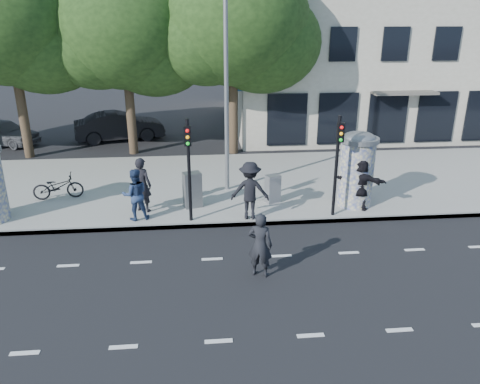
{
  "coord_description": "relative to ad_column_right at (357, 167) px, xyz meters",
  "views": [
    {
      "loc": [
        -0.32,
        -10.4,
        6.53
      ],
      "look_at": [
        1.0,
        3.5,
        1.22
      ],
      "focal_mm": 35.0,
      "sensor_mm": 36.0,
      "label": 1
    }
  ],
  "objects": [
    {
      "name": "tree_center",
      "position": [
        -3.7,
        7.6,
        4.77
      ],
      "size": [
        7.0,
        7.0,
        9.3
      ],
      "color": "#38281C",
      "rests_on": "ground"
    },
    {
      "name": "street_lamp",
      "position": [
        -4.4,
        1.93,
        3.26
      ],
      "size": [
        0.25,
        0.93,
        8.0
      ],
      "color": "slate",
      "rests_on": "sidewalk"
    },
    {
      "name": "ground",
      "position": [
        -5.2,
        -4.7,
        -1.54
      ],
      "size": [
        120.0,
        120.0,
        0.0
      ],
      "primitive_type": "plane",
      "color": "black",
      "rests_on": "ground"
    },
    {
      "name": "traffic_pole_near",
      "position": [
        -5.8,
        -0.91,
        0.69
      ],
      "size": [
        0.22,
        0.31,
        3.4
      ],
      "color": "black",
      "rests_on": "sidewalk"
    },
    {
      "name": "building",
      "position": [
        6.8,
        15.29,
        4.46
      ],
      "size": [
        20.3,
        15.85,
        12.0
      ],
      "color": "#ABA58F",
      "rests_on": "ground"
    },
    {
      "name": "ped_d",
      "position": [
        -3.84,
        -0.85,
        -0.41
      ],
      "size": [
        1.35,
        0.89,
        1.95
      ],
      "primitive_type": "imported",
      "rotation": [
        0.0,
        0.0,
        3.01
      ],
      "color": "black",
      "rests_on": "sidewalk"
    },
    {
      "name": "car_mid",
      "position": [
        -9.74,
        10.72,
        -0.75
      ],
      "size": [
        2.78,
        5.02,
        1.57
      ],
      "primitive_type": "imported",
      "rotation": [
        0.0,
        0.0,
        1.82
      ],
      "color": "black",
      "rests_on": "ground"
    },
    {
      "name": "ped_f",
      "position": [
        0.01,
        -0.42,
        -0.44
      ],
      "size": [
        1.85,
        1.29,
        1.89
      ],
      "primitive_type": "imported",
      "rotation": [
        0.0,
        0.0,
        2.72
      ],
      "color": "black",
      "rests_on": "sidewalk"
    },
    {
      "name": "cabinet_left",
      "position": [
        -5.74,
        0.34,
        -0.76
      ],
      "size": [
        0.7,
        0.59,
        1.26
      ],
      "primitive_type": "cube",
      "rotation": [
        0.0,
        0.0,
        0.28
      ],
      "color": "#5D5F62",
      "rests_on": "sidewalk"
    },
    {
      "name": "car_left",
      "position": [
        -15.8,
        10.34,
        -0.86
      ],
      "size": [
        3.09,
        4.29,
        1.36
      ],
      "primitive_type": "imported",
      "rotation": [
        0.0,
        0.0,
        1.15
      ],
      "color": "#4E4F55",
      "rests_on": "ground"
    },
    {
      "name": "ped_c",
      "position": [
        -7.6,
        -0.58,
        -0.52
      ],
      "size": [
        0.96,
        0.81,
        1.74
      ],
      "primitive_type": "imported",
      "rotation": [
        0.0,
        0.0,
        3.34
      ],
      "color": "navy",
      "rests_on": "sidewalk"
    },
    {
      "name": "man_road",
      "position": [
        -3.96,
        -4.27,
        -0.64
      ],
      "size": [
        0.76,
        0.63,
        1.79
      ],
      "primitive_type": "imported",
      "rotation": [
        0.0,
        0.0,
        2.78
      ],
      "color": "black",
      "rests_on": "ground"
    },
    {
      "name": "lane_dash_far",
      "position": [
        -5.2,
        -3.3,
        -1.53
      ],
      "size": [
        32.0,
        0.12,
        0.01
      ],
      "primitive_type": "cube",
      "color": "silver",
      "rests_on": "ground"
    },
    {
      "name": "ped_b",
      "position": [
        -7.44,
        0.1,
        -0.43
      ],
      "size": [
        0.82,
        0.7,
        1.91
      ],
      "primitive_type": "imported",
      "rotation": [
        0.0,
        0.0,
        2.72
      ],
      "color": "black",
      "rests_on": "sidewalk"
    },
    {
      "name": "traffic_pole_far",
      "position": [
        -1.0,
        -0.91,
        0.69
      ],
      "size": [
        0.22,
        0.31,
        3.4
      ],
      "color": "black",
      "rests_on": "sidewalk"
    },
    {
      "name": "lane_dash_near",
      "position": [
        -5.2,
        -6.9,
        -1.53
      ],
      "size": [
        32.0,
        0.12,
        0.01
      ],
      "primitive_type": "cube",
      "color": "silver",
      "rests_on": "ground"
    },
    {
      "name": "tree_mid_left",
      "position": [
        -13.7,
        7.8,
        4.96
      ],
      "size": [
        7.2,
        7.2,
        9.57
      ],
      "color": "#38281C",
      "rests_on": "ground"
    },
    {
      "name": "sidewalk",
      "position": [
        -5.2,
        2.8,
        -1.46
      ],
      "size": [
        40.0,
        8.0,
        0.15
      ],
      "primitive_type": "cube",
      "color": "gray",
      "rests_on": "ground"
    },
    {
      "name": "cabinet_right",
      "position": [
        -2.86,
        0.48,
        -0.87
      ],
      "size": [
        0.59,
        0.51,
        1.03
      ],
      "primitive_type": "cube",
      "rotation": [
        0.0,
        0.0,
        0.38
      ],
      "color": "gray",
      "rests_on": "sidewalk"
    },
    {
      "name": "ad_column_right",
      "position": [
        0.0,
        0.0,
        0.0
      ],
      "size": [
        1.36,
        1.36,
        2.65
      ],
      "color": "beige",
      "rests_on": "sidewalk"
    },
    {
      "name": "tree_near_left",
      "position": [
        -8.7,
        8.0,
        4.53
      ],
      "size": [
        6.8,
        6.8,
        8.97
      ],
      "color": "#38281C",
      "rests_on": "ground"
    },
    {
      "name": "bicycle",
      "position": [
        -10.66,
        1.57,
        -0.92
      ],
      "size": [
        0.86,
        1.84,
        0.93
      ],
      "primitive_type": "imported",
      "rotation": [
        0.0,
        0.0,
        1.71
      ],
      "color": "black",
      "rests_on": "sidewalk"
    },
    {
      "name": "curb",
      "position": [
        -5.2,
        -1.15,
        -1.46
      ],
      "size": [
        40.0,
        0.1,
        0.16
      ],
      "primitive_type": "cube",
      "color": "slate",
      "rests_on": "ground"
    }
  ]
}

